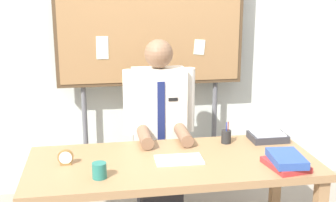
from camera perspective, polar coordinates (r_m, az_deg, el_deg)
back_wall at (r=3.96m, az=-2.60°, el=7.68°), size 6.40×0.08×2.70m
desk at (r=2.94m, az=0.59°, el=-9.00°), size 1.87×0.80×0.73m
person at (r=3.47m, az=-1.12°, el=-4.77°), size 0.55×0.56×1.44m
bulletin_board at (r=3.73m, az=-2.25°, el=10.69°), size 1.58×0.09×2.19m
book_stack at (r=2.88m, az=14.93°, el=-7.48°), size 0.25×0.30×0.08m
open_notebook at (r=2.90m, az=1.41°, el=-7.55°), size 0.31×0.19×0.01m
desk_clock at (r=2.89m, az=-13.02°, el=-7.14°), size 0.10×0.04×0.10m
coffee_mug at (r=2.66m, az=-8.81°, el=-8.81°), size 0.09×0.09×0.09m
pen_holder at (r=3.22m, az=7.48°, el=-4.55°), size 0.07×0.07×0.16m
paper_tray at (r=3.34m, az=12.69°, el=-4.47°), size 0.26×0.20×0.06m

